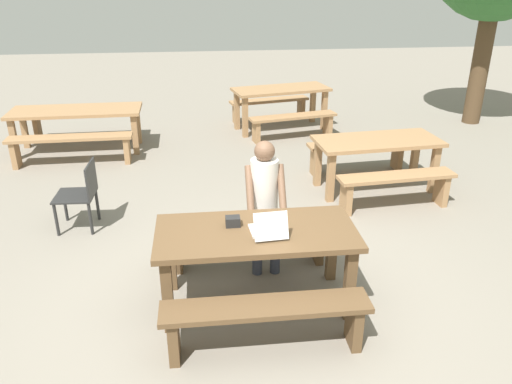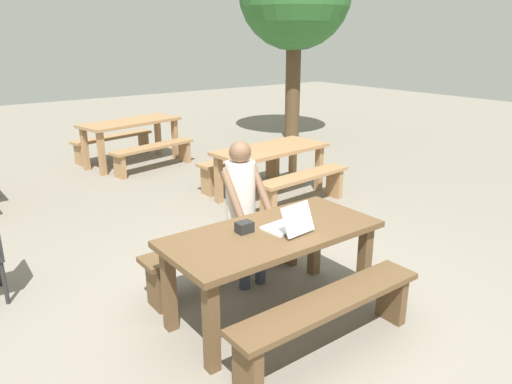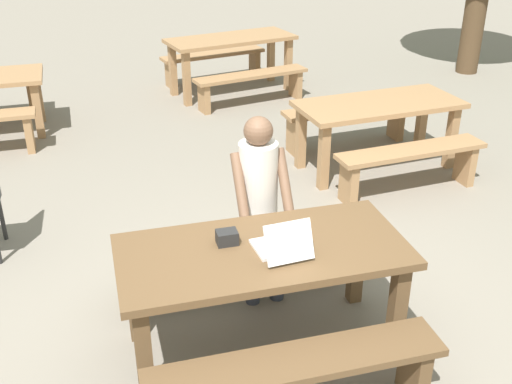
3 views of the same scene
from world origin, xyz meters
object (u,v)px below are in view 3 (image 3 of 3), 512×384
(person_seated, at_px, (260,197))
(picnic_table_mid, at_px, (378,113))
(picnic_table_front, at_px, (263,264))
(laptop, at_px, (282,245))
(small_pouch, at_px, (227,237))
(picnic_table_rear, at_px, (231,47))

(person_seated, height_order, picnic_table_mid, person_seated)
(picnic_table_front, xyz_separation_m, laptop, (0.09, -0.08, 0.17))
(picnic_table_front, height_order, picnic_table_mid, picnic_table_front)
(picnic_table_front, height_order, laptop, laptop)
(small_pouch, relative_size, picnic_table_rear, 0.07)
(laptop, bearing_deg, picnic_table_front, -46.56)
(laptop, distance_m, small_pouch, 0.35)
(laptop, distance_m, picnic_table_mid, 3.08)
(picnic_table_front, xyz_separation_m, picnic_table_mid, (1.91, 2.40, -0.03))
(picnic_table_front, height_order, person_seated, person_seated)
(picnic_table_rear, bearing_deg, picnic_table_front, -113.43)
(picnic_table_front, height_order, small_pouch, small_pouch)
(person_seated, relative_size, picnic_table_mid, 0.78)
(picnic_table_front, relative_size, person_seated, 1.31)
(small_pouch, xyz_separation_m, picnic_table_rear, (1.26, 5.21, -0.14))
(picnic_table_front, distance_m, picnic_table_rear, 5.42)
(picnic_table_front, xyz_separation_m, small_pouch, (-0.19, 0.11, 0.16))
(picnic_table_front, xyz_separation_m, person_seated, (0.15, 0.61, 0.13))
(small_pouch, height_order, person_seated, person_seated)
(picnic_table_front, bearing_deg, person_seated, 75.93)
(picnic_table_mid, bearing_deg, picnic_table_rear, 101.20)
(picnic_table_rear, bearing_deg, laptop, -112.29)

